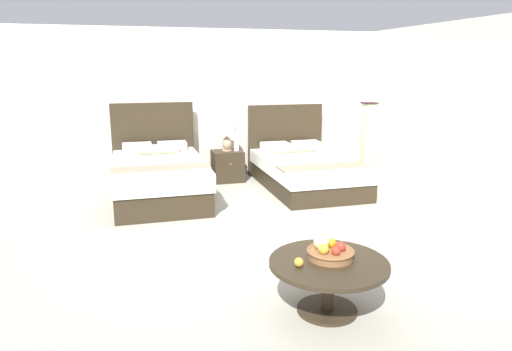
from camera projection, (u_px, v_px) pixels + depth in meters
The scene contains 12 objects.
ground_plane at pixel (271, 232), 5.41m from camera, with size 9.46×9.63×0.02m, color #A3A091.
wall_back at pixel (218, 104), 7.94m from camera, with size 9.46×0.12×2.50m, color silver.
wall_side_right at pixel (467, 114), 6.28m from camera, with size 0.12×5.23×2.50m, color silver.
bed_near_window at pixel (159, 176), 6.71m from camera, with size 1.32×2.16×1.32m.
bed_near_corner at pixel (305, 170), 7.35m from camera, with size 1.37×2.19×1.24m.
nightstand at pixel (228, 166), 7.72m from camera, with size 0.50×0.46×0.52m.
table_lamp at pixel (227, 134), 7.62m from camera, with size 0.30×0.30×0.42m.
vase at pixel (237, 145), 7.64m from camera, with size 0.08×0.08×0.20m.
coffee_table at pixel (328, 272), 3.57m from camera, with size 0.93×0.93×0.43m.
fruit_bowl at pixel (329, 251), 3.60m from camera, with size 0.37×0.37×0.18m.
loose_apple at pixel (299, 262), 3.44m from camera, with size 0.07×0.07×0.07m.
floor_lamp_corner at pixel (367, 140), 8.01m from camera, with size 0.23×0.23×1.29m.
Camera 1 is at (-1.58, -4.86, 1.90)m, focal length 32.25 mm.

